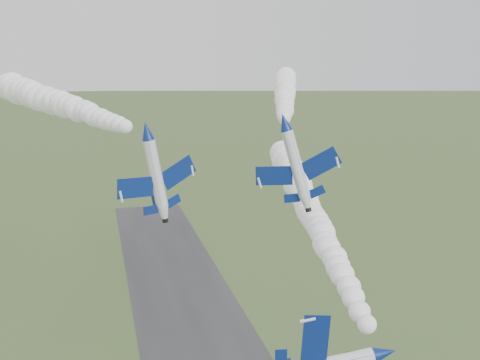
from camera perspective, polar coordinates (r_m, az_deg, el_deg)
The scene contains 6 objects.
jet_lead at distance 48.46m, azimuth 15.26°, elevation -17.42°, with size 4.77×11.65×9.49m.
smoke_trail_jet_lead at distance 85.17m, azimuth 7.12°, elevation -2.41°, with size 5.57×77.70×5.57m, color white, non-canonical shape.
jet_pair_left at distance 63.73m, azimuth -9.88°, elevation 5.22°, with size 10.60×12.36×3.56m.
smoke_trail_jet_pair_left at distance 92.68m, azimuth -19.16°, elevation 7.85°, with size 5.33×57.18×5.33m, color white, non-canonical shape.
jet_pair_right at distance 67.96m, azimuth 4.76°, elevation 6.19°, with size 10.75×12.88×4.14m.
smoke_trail_jet_pair_right at distance 104.47m, azimuth 4.83°, elevation 9.28°, with size 5.13×66.87×5.13m, color white, non-canonical shape.
Camera 1 is at (-17.78, -40.35, 54.61)m, focal length 40.00 mm.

